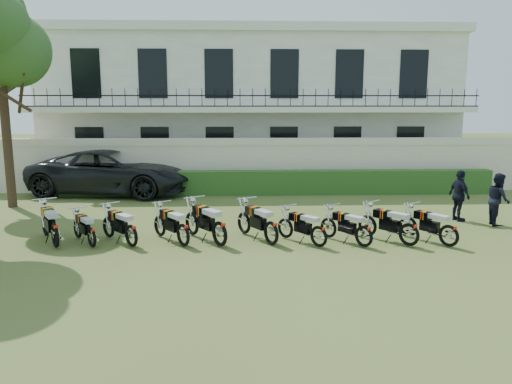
% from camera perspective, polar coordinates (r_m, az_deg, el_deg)
% --- Properties ---
extents(ground, '(100.00, 100.00, 0.00)m').
position_cam_1_polar(ground, '(13.91, 0.77, -5.63)').
color(ground, '#415120').
rests_on(ground, ground).
extents(perimeter_wall, '(30.00, 0.35, 2.30)m').
position_cam_1_polar(perimeter_wall, '(21.54, -0.32, 3.17)').
color(perimeter_wall, beige).
rests_on(perimeter_wall, ground).
extents(hedge, '(18.00, 0.60, 1.00)m').
position_cam_1_polar(hedge, '(20.90, 2.50, 1.09)').
color(hedge, '#204D1B').
rests_on(hedge, ground).
extents(building, '(20.40, 9.60, 7.40)m').
position_cam_1_polar(building, '(27.34, -0.73, 9.98)').
color(building, white).
rests_on(building, ground).
extents(tree_west_near, '(3.40, 3.20, 7.90)m').
position_cam_1_polar(tree_west_near, '(20.25, -27.26, 15.03)').
color(tree_west_near, '#473323').
rests_on(tree_west_near, ground).
extents(motorcycle_0, '(1.12, 1.83, 1.12)m').
position_cam_1_polar(motorcycle_0, '(14.11, -22.01, -3.99)').
color(motorcycle_0, black).
rests_on(motorcycle_0, ground).
extents(motorcycle_1, '(1.03, 1.42, 0.92)m').
position_cam_1_polar(motorcycle_1, '(13.84, -18.29, -4.41)').
color(motorcycle_1, black).
rests_on(motorcycle_1, ground).
extents(motorcycle_2, '(1.30, 1.49, 1.03)m').
position_cam_1_polar(motorcycle_2, '(13.57, -14.09, -4.27)').
color(motorcycle_2, black).
rests_on(motorcycle_2, ground).
extents(motorcycle_3, '(1.21, 1.59, 1.04)m').
position_cam_1_polar(motorcycle_3, '(13.37, -8.34, -4.26)').
color(motorcycle_3, black).
rests_on(motorcycle_3, ground).
extents(motorcycle_4, '(1.30, 1.79, 1.16)m').
position_cam_1_polar(motorcycle_4, '(13.23, -4.19, -4.09)').
color(motorcycle_4, black).
rests_on(motorcycle_4, ground).
extents(motorcycle_5, '(1.12, 1.78, 1.10)m').
position_cam_1_polar(motorcycle_5, '(13.35, 1.75, -4.05)').
color(motorcycle_5, black).
rests_on(motorcycle_5, ground).
extents(motorcycle_6, '(1.23, 1.41, 0.97)m').
position_cam_1_polar(motorcycle_6, '(13.27, 7.20, -4.47)').
color(motorcycle_6, black).
rests_on(motorcycle_6, ground).
extents(motorcycle_7, '(1.19, 1.47, 0.98)m').
position_cam_1_polar(motorcycle_7, '(13.47, 12.25, -4.39)').
color(motorcycle_7, black).
rests_on(motorcycle_7, ground).
extents(motorcycle_8, '(1.32, 1.54, 1.05)m').
position_cam_1_polar(motorcycle_8, '(13.86, 17.12, -4.06)').
color(motorcycle_8, black).
rests_on(motorcycle_8, ground).
extents(motorcycle_9, '(1.15, 1.57, 1.02)m').
position_cam_1_polar(motorcycle_9, '(14.13, 21.21, -4.11)').
color(motorcycle_9, black).
rests_on(motorcycle_9, ground).
extents(suv, '(7.08, 4.14, 1.85)m').
position_cam_1_polar(suv, '(21.79, -16.13, 2.20)').
color(suv, black).
rests_on(suv, ground).
extents(officer_4, '(0.75, 0.89, 1.64)m').
position_cam_1_polar(officer_4, '(17.30, 25.94, -0.75)').
color(officer_4, black).
rests_on(officer_4, ground).
extents(officer_5, '(0.59, 1.04, 1.67)m').
position_cam_1_polar(officer_5, '(17.38, 22.22, -0.38)').
color(officer_5, black).
rests_on(officer_5, ground).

